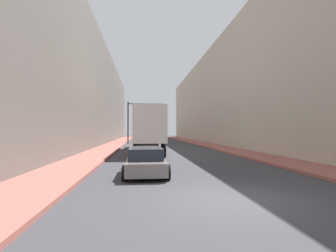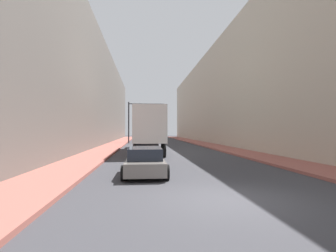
{
  "view_description": "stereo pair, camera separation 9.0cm",
  "coord_description": "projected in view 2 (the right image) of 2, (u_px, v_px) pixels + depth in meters",
  "views": [
    {
      "loc": [
        -2.54,
        -7.53,
        2.05
      ],
      "look_at": [
        -0.59,
        11.92,
        2.37
      ],
      "focal_mm": 28.0,
      "sensor_mm": 36.0,
      "label": 1
    },
    {
      "loc": [
        -2.45,
        -7.54,
        2.05
      ],
      "look_at": [
        -0.59,
        11.92,
        2.37
      ],
      "focal_mm": 28.0,
      "sensor_mm": 36.0,
      "label": 2
    }
  ],
  "objects": [
    {
      "name": "ground_plane",
      "position": [
        226.0,
        200.0,
        7.7
      ],
      "size": [
        200.0,
        200.0,
        0.0
      ],
      "primitive_type": "plane",
      "color": "#38383D"
    },
    {
      "name": "sidewalk_right",
      "position": [
        203.0,
        144.0,
        38.16
      ],
      "size": [
        2.75,
        80.0,
        0.15
      ],
      "color": "#9E564C",
      "rests_on": "ground"
    },
    {
      "name": "sidewalk_left",
      "position": [
        116.0,
        144.0,
        36.97
      ],
      "size": [
        2.75,
        80.0,
        0.15
      ],
      "color": "#9E564C",
      "rests_on": "ground"
    },
    {
      "name": "building_right",
      "position": [
        232.0,
        95.0,
        38.7
      ],
      "size": [
        6.0,
        80.0,
        14.54
      ],
      "color": "#BCB29E",
      "rests_on": "ground"
    },
    {
      "name": "building_left",
      "position": [
        84.0,
        94.0,
        36.67
      ],
      "size": [
        6.0,
        80.0,
        14.35
      ],
      "color": "#66605B",
      "rests_on": "ground"
    },
    {
      "name": "semi_truck",
      "position": [
        148.0,
        128.0,
        25.44
      ],
      "size": [
        2.49,
        14.29,
        3.91
      ],
      "color": "silver",
      "rests_on": "ground"
    },
    {
      "name": "sedan_car",
      "position": [
        145.0,
        161.0,
        12.32
      ],
      "size": [
        1.95,
        4.68,
        1.24
      ],
      "color": "slate",
      "rests_on": "ground"
    },
    {
      "name": "traffic_signal_gantry",
      "position": [
        138.0,
        114.0,
        42.42
      ],
      "size": [
        5.78,
        0.35,
        6.63
      ],
      "color": "black",
      "rests_on": "ground"
    }
  ]
}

